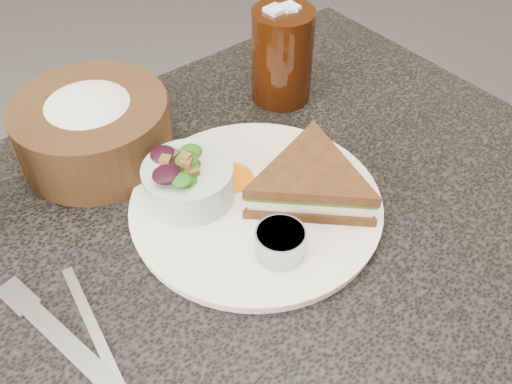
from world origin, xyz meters
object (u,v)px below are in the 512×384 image
Objects in this scene: dinner_plate at (256,205)px; salad_bowl at (188,177)px; sandwich at (311,182)px; dressing_ramekin at (280,243)px; bread_basket at (91,121)px; cola_glass at (282,52)px.

salad_bowl reaches higher than dinner_plate.
sandwich is 0.10m from dressing_ramekin.
dressing_ramekin is 0.28× the size of bread_basket.
dressing_ramekin is at bearing -75.77° from bread_basket.
cola_glass reaches higher than dressing_ramekin.
sandwich is 0.30m from bread_basket.
dinner_plate is at bearing -64.32° from bread_basket.
sandwich is at bearing -39.09° from salad_bowl.
bread_basket is (-0.05, 0.16, 0.01)m from salad_bowl.
cola_glass is at bearing 42.61° from dinner_plate.
cola_glass reaches higher than dinner_plate.
cola_glass is at bearing 49.57° from dressing_ramekin.
cola_glass reaches higher than salad_bowl.
sandwich is at bearing -57.16° from bread_basket.
bread_basket reaches higher than salad_bowl.
dressing_ramekin is 0.31m from bread_basket.
dressing_ramekin is at bearing -108.95° from sandwich.
sandwich is (0.06, -0.03, 0.03)m from dinner_plate.
dinner_plate is 0.24m from bread_basket.
bread_basket is (-0.07, 0.30, 0.03)m from dressing_ramekin.
sandwich is at bearing -30.88° from dinner_plate.
bread_basket reaches higher than sandwich.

